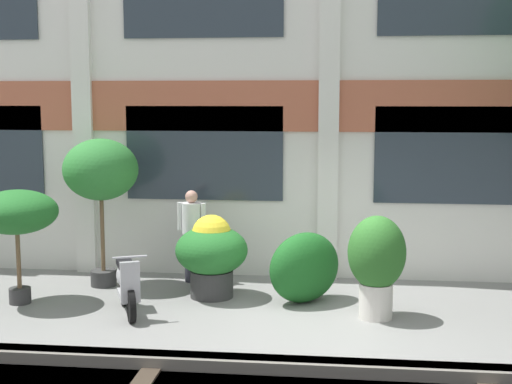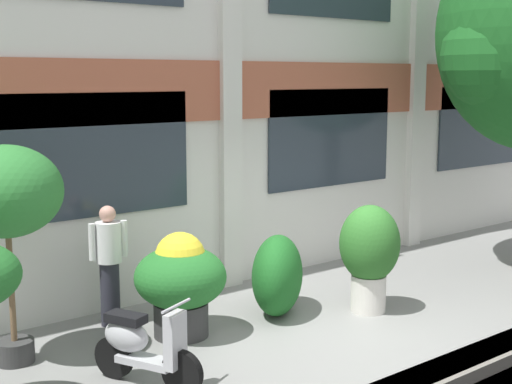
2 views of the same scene
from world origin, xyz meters
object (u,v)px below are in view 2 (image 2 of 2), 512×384
(potted_plant_ribbed_drum, at_px, (369,250))
(topiary_hedge, at_px, (277,275))
(scooter_near_curb, at_px, (142,346))
(potted_plant_stone_basin, at_px, (180,280))
(resident_by_doorway, at_px, (109,262))
(potted_plant_low_pan, at_px, (6,197))

(potted_plant_ribbed_drum, bearing_deg, topiary_hedge, 146.60)
(potted_plant_ribbed_drum, relative_size, scooter_near_curb, 1.18)
(potted_plant_stone_basin, relative_size, resident_by_doorway, 0.84)
(potted_plant_stone_basin, xyz_separation_m, resident_by_doorway, (-0.52, 0.94, 0.13))
(potted_plant_ribbed_drum, distance_m, potted_plant_stone_basin, 2.75)
(potted_plant_low_pan, bearing_deg, topiary_hedge, -9.61)
(potted_plant_low_pan, relative_size, topiary_hedge, 1.97)
(potted_plant_stone_basin, height_order, scooter_near_curb, potted_plant_stone_basin)
(topiary_hedge, bearing_deg, potted_plant_ribbed_drum, -33.40)
(potted_plant_low_pan, distance_m, scooter_near_curb, 2.29)
(resident_by_doorway, distance_m, topiary_hedge, 2.32)
(topiary_hedge, bearing_deg, potted_plant_stone_basin, 175.54)
(potted_plant_ribbed_drum, xyz_separation_m, potted_plant_low_pan, (-4.61, 1.32, 1.08))
(potted_plant_stone_basin, distance_m, resident_by_doorway, 1.08)
(potted_plant_ribbed_drum, xyz_separation_m, resident_by_doorway, (-3.14, 1.78, -0.01))
(potted_plant_low_pan, distance_m, topiary_hedge, 3.84)
(scooter_near_curb, distance_m, resident_by_doorway, 2.07)
(scooter_near_curb, height_order, topiary_hedge, topiary_hedge)
(potted_plant_ribbed_drum, height_order, resident_by_doorway, resident_by_doorway)
(potted_plant_low_pan, height_order, resident_by_doorway, potted_plant_low_pan)
(potted_plant_stone_basin, height_order, potted_plant_low_pan, potted_plant_low_pan)
(potted_plant_low_pan, xyz_separation_m, topiary_hedge, (3.52, -0.60, -1.41))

